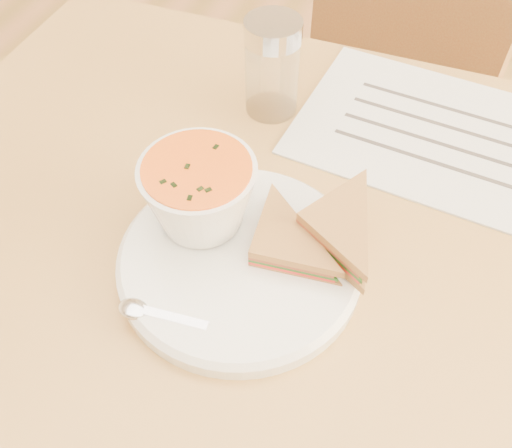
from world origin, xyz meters
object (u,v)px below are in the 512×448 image
at_px(chair_far, 340,122).
at_px(condiment_shaker, 272,67).
at_px(soup_bowl, 200,197).
at_px(dining_table, 292,377).
at_px(plate, 240,261).

relative_size(chair_far, condiment_shaker, 7.67).
bearing_deg(soup_bowl, dining_table, 20.61).
relative_size(plate, soup_bowl, 2.13).
relative_size(dining_table, condiment_shaker, 8.01).
bearing_deg(condiment_shaker, chair_far, 83.14).
distance_m(soup_bowl, condiment_shaker, 0.22).
height_order(dining_table, condiment_shaker, condiment_shaker).
xyz_separation_m(chair_far, condiment_shaker, (-0.04, -0.32, 0.33)).
xyz_separation_m(dining_table, soup_bowl, (-0.11, -0.04, 0.43)).
height_order(chair_far, condiment_shaker, chair_far).
bearing_deg(dining_table, chair_far, 97.86).
distance_m(dining_table, soup_bowl, 0.45).
relative_size(dining_table, soup_bowl, 8.56).
bearing_deg(soup_bowl, plate, -28.12).
bearing_deg(chair_far, dining_table, 118.71).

